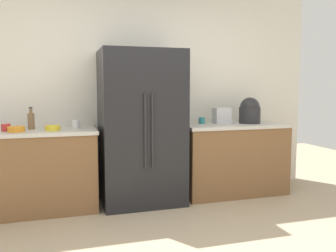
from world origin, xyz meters
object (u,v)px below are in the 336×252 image
object	(u,v)px
bowl_c	(16,129)
bowl_b	(53,128)
refrigerator	(141,128)
cup_c	(76,124)
cup_b	(202,120)
rice_cooker	(250,111)
toaster	(222,116)
bottle_a	(31,120)
cup_a	(6,127)

from	to	relation	value
bowl_c	bowl_b	bearing A→B (deg)	3.35
refrigerator	cup_c	bearing A→B (deg)	169.92
refrigerator	cup_b	xyz separation A→B (m)	(0.84, 0.16, 0.05)
bowl_b	bowl_c	size ratio (longest dim) A/B	0.91
refrigerator	rice_cooker	distance (m)	1.47
cup_b	toaster	bearing A→B (deg)	-11.47
cup_b	bowl_c	world-z (taller)	cup_b
bottle_a	rice_cooker	bearing A→B (deg)	-1.92
cup_a	bowl_b	distance (m)	0.49
bowl_b	bowl_c	bearing A→B (deg)	-176.65
bottle_a	cup_a	xyz separation A→B (m)	(-0.25, -0.09, -0.06)
bottle_a	bowl_c	bearing A→B (deg)	-121.88
cup_c	cup_a	bearing A→B (deg)	-172.38
cup_c	refrigerator	bearing A→B (deg)	-10.08
cup_a	rice_cooker	bearing A→B (deg)	-0.00
toaster	bowl_c	size ratio (longest dim) A/B	1.19
refrigerator	cup_a	bearing A→B (deg)	178.68
cup_a	refrigerator	bearing A→B (deg)	-1.32
bottle_a	cup_c	distance (m)	0.49
cup_a	bowl_b	bearing A→B (deg)	-12.24
bottle_a	cup_c	bearing A→B (deg)	0.97
refrigerator	bowl_c	distance (m)	1.37
cup_b	cup_a	bearing A→B (deg)	-176.85
rice_cooker	cup_b	xyz separation A→B (m)	(-0.62, 0.13, -0.12)
rice_cooker	bowl_c	xyz separation A→B (m)	(-2.82, -0.13, -0.13)
cup_a	cup_b	xyz separation A→B (m)	(2.32, 0.13, 0.00)
cup_a	bowl_c	xyz separation A→B (m)	(0.12, -0.13, -0.01)
bottle_a	cup_c	world-z (taller)	bottle_a
rice_cooker	bottle_a	distance (m)	2.69
refrigerator	bottle_a	distance (m)	1.24
cup_c	bottle_a	bearing A→B (deg)	-179.03
refrigerator	cup_b	size ratio (longest dim) A/B	21.55
bowl_b	cup_a	bearing A→B (deg)	167.76
bowl_b	cup_b	bearing A→B (deg)	7.19
rice_cooker	bottle_a	bearing A→B (deg)	178.08
cup_a	cup_c	distance (m)	0.74
bottle_a	cup_a	distance (m)	0.27
refrigerator	bowl_b	bearing A→B (deg)	-176.00
toaster	cup_a	distance (m)	2.57
cup_c	bowl_c	world-z (taller)	cup_c
cup_c	toaster	bearing A→B (deg)	-0.71
cup_a	bowl_c	bearing A→B (deg)	-47.39
cup_c	rice_cooker	bearing A→B (deg)	-2.56
bottle_a	cup_b	xyz separation A→B (m)	(2.07, 0.04, -0.06)
bowl_b	bowl_c	distance (m)	0.36
cup_a	bowl_b	size ratio (longest dim) A/B	0.60
cup_a	bowl_b	world-z (taller)	cup_a
bottle_a	bowl_c	world-z (taller)	bottle_a
refrigerator	cup_c	size ratio (longest dim) A/B	19.72
toaster	bowl_c	distance (m)	2.47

